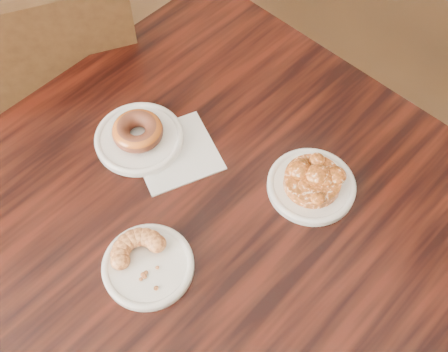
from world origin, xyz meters
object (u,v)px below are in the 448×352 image
glazed_donut (138,131)px  cruller_fragment (147,261)px  apple_fritter (313,179)px  cafe_table (215,289)px  chair_far (54,90)px

glazed_donut → cruller_fragment: glazed_donut is taller
glazed_donut → apple_fritter: size_ratio=0.70×
apple_fritter → cafe_table: bearing=167.3°
cafe_table → cruller_fragment: cruller_fragment is taller
cruller_fragment → chair_far: bearing=89.7°
cruller_fragment → cafe_table: bearing=18.3°
chair_far → glazed_donut: (0.09, -0.49, 0.33)m
chair_far → apple_fritter: bearing=122.3°
apple_fritter → cruller_fragment: bearing=-178.9°
glazed_donut → cruller_fragment: 0.26m
glazed_donut → cruller_fragment: (-0.09, -0.25, -0.01)m
chair_far → glazed_donut: size_ratio=9.36×
cafe_table → chair_far: chair_far is taller
apple_fritter → cruller_fragment: 0.32m
cafe_table → glazed_donut: glazed_donut is taller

